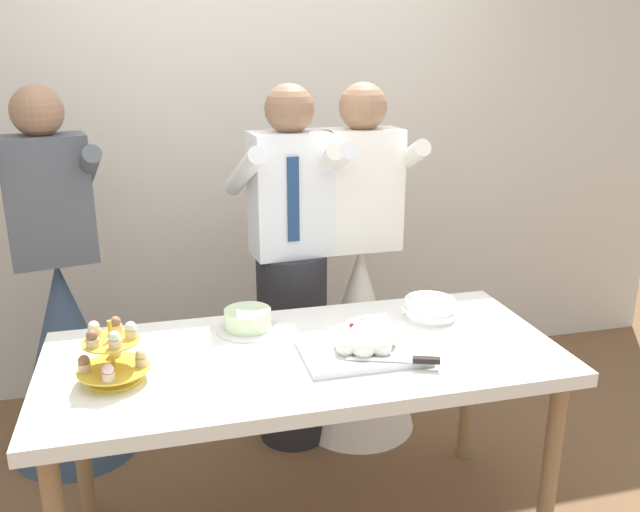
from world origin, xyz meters
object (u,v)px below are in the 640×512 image
object	(u,v)px
plate_stack	(430,308)
person_bride	(359,315)
round_cake	(248,321)
person_groom	(292,290)
dessert_table	(305,370)
person_guest	(65,334)
main_cake_tray	(363,342)
cupcake_stand	(112,356)

from	to	relation	value
plate_stack	person_bride	distance (m)	0.59
plate_stack	round_cake	size ratio (longest dim) A/B	0.86
person_bride	plate_stack	bearing A→B (deg)	-77.16
round_cake	person_groom	size ratio (longest dim) A/B	0.14
dessert_table	person_guest	world-z (taller)	person_guest
person_bride	person_guest	xyz separation A→B (m)	(-1.33, 0.12, 0.00)
person_bride	person_guest	bearing A→B (deg)	174.85
main_cake_tray	person_guest	bearing A→B (deg)	140.78
dessert_table	plate_stack	world-z (taller)	plate_stack
cupcake_stand	plate_stack	xyz separation A→B (m)	(1.19, 0.24, -0.05)
round_cake	person_guest	world-z (taller)	person_guest
person_groom	round_cake	bearing A→B (deg)	-120.33
dessert_table	person_bride	size ratio (longest dim) A/B	1.08
dessert_table	person_groom	bearing A→B (deg)	81.72
dessert_table	round_cake	world-z (taller)	round_cake
main_cake_tray	cupcake_stand	bearing A→B (deg)	179.60
person_groom	person_guest	xyz separation A→B (m)	(-1.00, 0.14, -0.16)
person_groom	cupcake_stand	bearing A→B (deg)	-134.68
round_cake	person_bride	size ratio (longest dim) A/B	0.14
plate_stack	main_cake_tray	bearing A→B (deg)	-145.87
main_cake_tray	plate_stack	distance (m)	0.43
person_bride	main_cake_tray	bearing A→B (deg)	-107.08
cupcake_stand	main_cake_tray	size ratio (longest dim) A/B	0.54
person_groom	person_guest	distance (m)	1.03
round_cake	person_guest	bearing A→B (deg)	141.13
person_guest	plate_stack	bearing A→B (deg)	-24.12
dessert_table	round_cake	bearing A→B (deg)	125.11
dessert_table	person_groom	world-z (taller)	person_groom
main_cake_tray	plate_stack	world-z (taller)	main_cake_tray
person_bride	cupcake_stand	bearing A→B (deg)	-144.29
main_cake_tray	person_groom	size ratio (longest dim) A/B	0.26
cupcake_stand	person_bride	size ratio (longest dim) A/B	0.14
cupcake_stand	main_cake_tray	world-z (taller)	cupcake_stand
person_bride	dessert_table	bearing A→B (deg)	-121.23
person_guest	person_groom	bearing A→B (deg)	-8.02
round_cake	person_bride	xyz separation A→B (m)	(0.60, 0.47, -0.23)
cupcake_stand	person_groom	world-z (taller)	person_groom
cupcake_stand	round_cake	distance (m)	0.56
main_cake_tray	person_bride	world-z (taller)	person_bride
plate_stack	person_groom	size ratio (longest dim) A/B	0.12
dessert_table	person_guest	bearing A→B (deg)	137.42
dessert_table	person_bride	distance (m)	0.84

